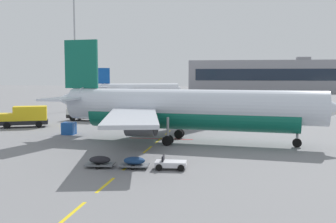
% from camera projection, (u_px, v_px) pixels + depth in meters
% --- Properties ---
extents(ground, '(400.00, 400.00, 0.00)m').
position_uv_depth(ground, '(318.00, 124.00, 63.34)').
color(ground, slate).
extents(apron_paint_markings, '(8.00, 92.34, 0.01)m').
position_uv_depth(apron_paint_markings, '(177.00, 124.00, 63.41)').
color(apron_paint_markings, yellow).
rests_on(apron_paint_markings, ground).
extents(airliner_foreground, '(34.82, 34.43, 12.20)m').
position_uv_depth(airliner_foreground, '(186.00, 109.00, 46.56)').
color(airliner_foreground, silver).
rests_on(airliner_foreground, ground).
extents(airliner_mid_left, '(27.46, 26.31, 9.90)m').
position_uv_depth(airliner_mid_left, '(139.00, 89.00, 127.38)').
color(airliner_mid_left, silver).
rests_on(airliner_mid_left, ground).
extents(catering_truck, '(7.37, 5.09, 3.14)m').
position_uv_depth(catering_truck, '(25.00, 116.00, 60.08)').
color(catering_truck, black).
rests_on(catering_truck, ground).
extents(fuel_service_truck, '(7.27, 3.42, 3.14)m').
position_uv_depth(fuel_service_truck, '(89.00, 111.00, 68.31)').
color(fuel_service_truck, black).
rests_on(fuel_service_truck, ground).
extents(baggage_train, '(8.67, 2.07, 1.14)m').
position_uv_depth(baggage_train, '(135.00, 162.00, 33.81)').
color(baggage_train, silver).
rests_on(baggage_train, ground).
extents(uld_cargo_container, '(1.65, 1.61, 1.60)m').
position_uv_depth(uld_cargo_container, '(69.00, 128.00, 52.89)').
color(uld_cargo_container, '#194C9E').
rests_on(uld_cargo_container, ground).
extents(apron_light_mast_near, '(1.80, 1.80, 28.27)m').
position_uv_depth(apron_light_mast_near, '(74.00, 31.00, 85.89)').
color(apron_light_mast_near, slate).
rests_on(apron_light_mast_near, ground).
extents(terminal_satellite, '(78.50, 22.93, 15.74)m').
position_uv_depth(terminal_satellite, '(276.00, 76.00, 183.63)').
color(terminal_satellite, gray).
rests_on(terminal_satellite, ground).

